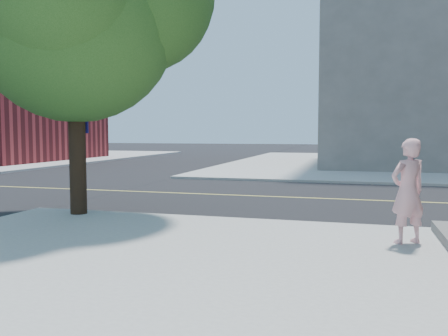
% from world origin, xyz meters
% --- Properties ---
extents(ground, '(140.00, 140.00, 0.00)m').
position_xyz_m(ground, '(0.00, 0.00, 0.00)').
color(ground, black).
rests_on(ground, ground).
extents(road_ew, '(140.00, 9.00, 0.01)m').
position_xyz_m(road_ew, '(0.00, 4.50, 0.01)').
color(road_ew, black).
rests_on(road_ew, ground).
extents(man_on_phone, '(0.81, 0.74, 1.85)m').
position_xyz_m(man_on_phone, '(7.80, -1.60, 1.04)').
color(man_on_phone, '#EDA8AE').
rests_on(man_on_phone, sidewalk_se).
extents(signal_pole, '(3.93, 0.45, 4.44)m').
position_xyz_m(signal_pole, '(-1.76, -0.30, 3.74)').
color(signal_pole, black).
rests_on(signal_pole, sidewalk_se).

